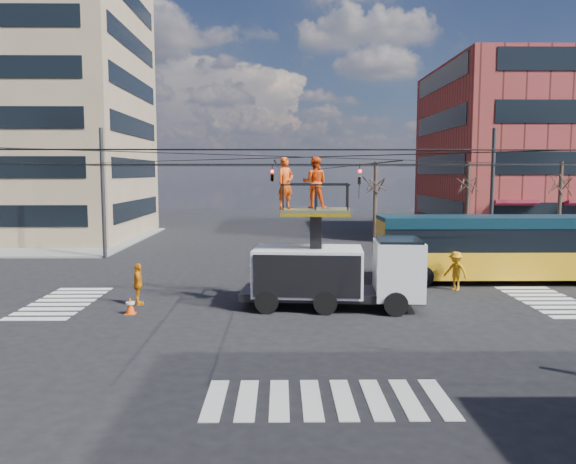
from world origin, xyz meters
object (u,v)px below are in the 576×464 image
Objects in this scene: traffic_cone at (130,305)px; flagger at (456,271)px; worker_ground at (138,284)px; city_bus at (503,247)px; utility_truck at (336,257)px.

traffic_cone is 14.16m from flagger.
flagger reaches higher than worker_ground.
city_bus is at bearing -90.93° from worker_ground.
flagger reaches higher than traffic_cone.
flagger is (-2.87, -1.91, -0.85)m from city_bus.
flagger is at bearing 34.26° from utility_truck.
utility_truck is at bearing -110.24° from worker_ground.
flagger is (13.53, 4.14, 0.55)m from traffic_cone.
flagger is at bearing -146.27° from city_bus.
utility_truck is 0.60× the size of city_bus.
utility_truck reaches higher than city_bus.
traffic_cone is at bearing -114.74° from flagger.
worker_ground is (-7.85, 0.51, -1.14)m from utility_truck.
flagger is at bearing -95.35° from worker_ground.
traffic_cone is (-16.40, -6.05, -1.40)m from city_bus.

